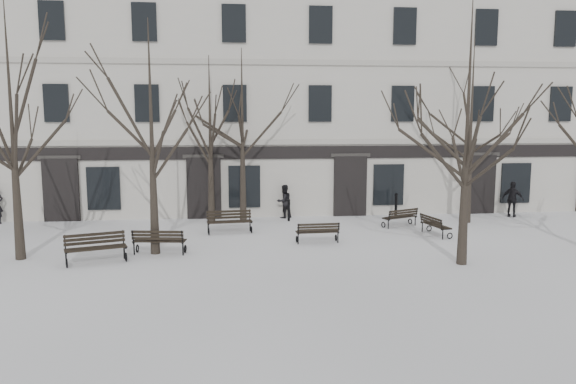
{
  "coord_description": "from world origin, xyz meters",
  "views": [
    {
      "loc": [
        -2.23,
        -18.5,
        4.92
      ],
      "look_at": [
        -0.03,
        3.0,
        1.9
      ],
      "focal_mm": 35.0,
      "sensor_mm": 36.0,
      "label": 1
    }
  ],
  "objects": [
    {
      "name": "bench_1",
      "position": [
        -4.78,
        1.16,
        0.5
      ],
      "size": [
        1.89,
        0.9,
        0.92
      ],
      "rotation": [
        0.0,
        0.0,
        3.01
      ],
      "color": "black",
      "rests_on": "ground"
    },
    {
      "name": "bench_2",
      "position": [
        1.05,
        2.33,
        0.45
      ],
      "size": [
        1.66,
        0.67,
        0.82
      ],
      "rotation": [
        0.0,
        0.0,
        3.19
      ],
      "color": "black",
      "rests_on": "ground"
    },
    {
      "name": "ground",
      "position": [
        0.0,
        0.0,
        0.0
      ],
      "size": [
        100.0,
        100.0,
        0.0
      ],
      "primitive_type": "plane",
      "color": "white",
      "rests_on": "ground"
    },
    {
      "name": "tree_4",
      "position": [
        -3.13,
        6.87,
        4.67
      ],
      "size": [
        5.23,
        5.23,
        7.48
      ],
      "color": "black",
      "rests_on": "ground"
    },
    {
      "name": "tree_1",
      "position": [
        -4.93,
        1.3,
        5.08
      ],
      "size": [
        5.68,
        5.68,
        8.12
      ],
      "color": "black",
      "rests_on": "ground"
    },
    {
      "name": "bollard_b",
      "position": [
        5.57,
        7.17,
        0.64
      ],
      "size": [
        0.15,
        0.15,
        1.19
      ],
      "color": "black",
      "rests_on": "ground"
    },
    {
      "name": "bench_4",
      "position": [
        5.15,
        5.05,
        0.44
      ],
      "size": [
        1.7,
        1.18,
        0.82
      ],
      "rotation": [
        0.0,
        0.0,
        3.56
      ],
      "color": "black",
      "rests_on": "ground"
    },
    {
      "name": "bollard_a",
      "position": [
        0.41,
        6.87,
        0.55
      ],
      "size": [
        0.13,
        0.13,
        1.04
      ],
      "color": "black",
      "rests_on": "ground"
    },
    {
      "name": "bench_3",
      "position": [
        -2.32,
        4.54,
        0.51
      ],
      "size": [
        1.91,
        0.87,
        0.93
      ],
      "rotation": [
        0.0,
        0.0,
        0.11
      ],
      "color": "black",
      "rests_on": "ground"
    },
    {
      "name": "bench_5",
      "position": [
        6.0,
        3.18,
        0.44
      ],
      "size": [
        0.89,
        1.69,
        0.82
      ],
      "rotation": [
        0.0,
        0.0,
        1.77
      ],
      "color": "black",
      "rests_on": "ground"
    },
    {
      "name": "building",
      "position": [
        0.0,
        12.96,
        5.52
      ],
      "size": [
        40.4,
        10.2,
        11.4
      ],
      "color": "#B7B3AA",
      "rests_on": "ground"
    },
    {
      "name": "tree_0",
      "position": [
        -9.41,
        0.97,
        5.37
      ],
      "size": [
        6.01,
        6.01,
        8.59
      ],
      "color": "black",
      "rests_on": "ground"
    },
    {
      "name": "tree_5",
      "position": [
        -1.69,
        6.78,
        4.87
      ],
      "size": [
        5.45,
        5.45,
        7.79
      ],
      "color": "black",
      "rests_on": "ground"
    },
    {
      "name": "bench_0",
      "position": [
        -6.74,
        0.24,
        0.54
      ],
      "size": [
        2.06,
        1.28,
        0.99
      ],
      "rotation": [
        0.0,
        0.0,
        0.32
      ],
      "color": "black",
      "rests_on": "ground"
    },
    {
      "name": "tree_6",
      "position": [
        8.48,
        5.74,
        5.12
      ],
      "size": [
        5.73,
        5.73,
        8.19
      ],
      "color": "black",
      "rests_on": "ground"
    },
    {
      "name": "pedestrian_c",
      "position": [
        11.2,
        6.82,
        0.0
      ],
      "size": [
        1.03,
        0.97,
        1.71
      ],
      "primitive_type": "imported",
      "rotation": [
        0.0,
        0.0,
        2.42
      ],
      "color": "black",
      "rests_on": "ground"
    },
    {
      "name": "pedestrian_b",
      "position": [
        0.27,
        7.7,
        0.0
      ],
      "size": [
        0.97,
        0.91,
        1.59
      ],
      "primitive_type": "imported",
      "rotation": [
        0.0,
        0.0,
        3.67
      ],
      "color": "black",
      "rests_on": "ground"
    },
    {
      "name": "tree_2",
      "position": [
        5.31,
        -1.17,
        5.27
      ],
      "size": [
        5.9,
        5.9,
        8.43
      ],
      "color": "black",
      "rests_on": "ground"
    }
  ]
}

